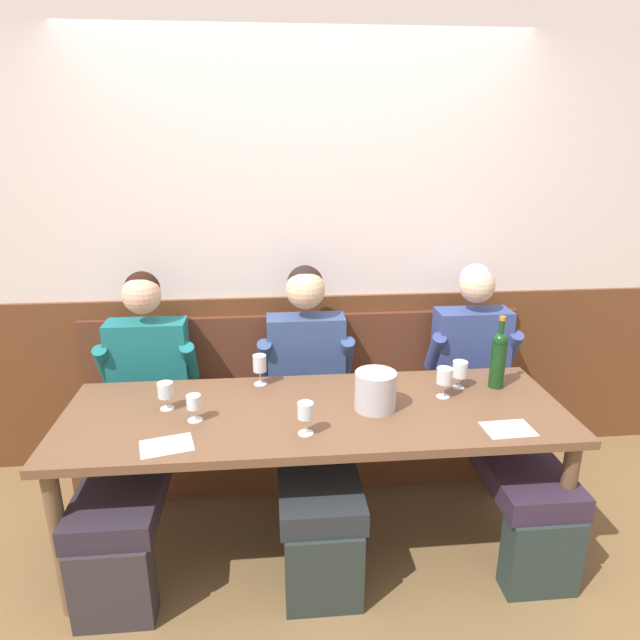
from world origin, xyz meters
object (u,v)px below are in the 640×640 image
person_left_seat (138,416)px  wine_glass_right_end (306,412)px  wine_glass_by_bottle (260,365)px  ice_bucket (375,391)px  person_right_seat (310,405)px  wine_glass_near_bucket (166,391)px  person_center_right_seat (491,400)px  wine_glass_center_front (444,377)px  dining_table (316,425)px  wall_bench (306,428)px  wine_glass_center_rear (194,404)px  wine_glass_mid_left (460,371)px  wine_bottle_clear_water (498,358)px

person_left_seat → wine_glass_right_end: person_left_seat is taller
wine_glass_by_bottle → ice_bucket: bearing=-30.6°
person_right_seat → wine_glass_near_bucket: (-0.68, -0.22, 0.22)m
person_center_right_seat → wine_glass_center_front: bearing=-147.6°
dining_table → person_left_seat: size_ratio=1.83×
dining_table → ice_bucket: (0.28, -0.01, 0.17)m
person_right_seat → person_center_right_seat: (0.97, -0.00, -0.01)m
person_center_right_seat → dining_table: bearing=-163.3°
wall_bench → person_left_seat: 1.01m
person_right_seat → wine_glass_center_rear: (-0.54, -0.35, 0.21)m
ice_bucket → wine_glass_mid_left: bearing=21.4°
ice_bucket → wine_glass_center_front: bearing=13.8°
person_center_right_seat → wine_glass_by_bottle: (-1.22, 0.01, 0.25)m
wine_bottle_clear_water → ice_bucket: bearing=-164.8°
person_left_seat → wine_glass_by_bottle: (0.62, 0.02, 0.25)m
wine_bottle_clear_water → wine_glass_center_front: size_ratio=2.47×
person_left_seat → wine_bottle_clear_water: 1.83m
wine_glass_by_bottle → wine_glass_center_front: 0.91m
wine_glass_by_bottle → wine_glass_right_end: bearing=-69.3°
person_left_seat → wine_glass_right_end: bearing=-31.6°
dining_table → wine_glass_center_rear: 0.57m
person_left_seat → wine_glass_right_end: (0.82, -0.50, 0.24)m
wine_glass_by_bottle → wine_glass_center_front: (0.88, -0.23, -0.00)m
wine_bottle_clear_water → wine_glass_center_rear: bearing=-171.6°
person_left_seat → wine_glass_near_bucket: size_ratio=9.57×
wine_bottle_clear_water → wine_glass_near_bucket: size_ratio=2.82×
wine_glass_center_front → wine_glass_by_bottle: bearing=165.5°
wall_bench → ice_bucket: (0.28, -0.67, 0.55)m
dining_table → person_center_right_seat: person_center_right_seat is taller
person_left_seat → ice_bucket: person_left_seat is taller
wine_glass_by_bottle → wine_glass_mid_left: (0.99, -0.13, -0.01)m
wine_glass_right_end → ice_bucket: bearing=31.1°
wine_glass_by_bottle → wine_glass_right_end: 0.55m
wine_glass_by_bottle → wine_glass_center_rear: bearing=-128.8°
person_left_seat → person_center_right_seat: bearing=0.1°
wine_glass_by_bottle → person_right_seat: bearing=-2.0°
wall_bench → wine_bottle_clear_water: size_ratio=7.02×
person_right_seat → wine_glass_near_bucket: bearing=-161.9°
dining_table → wine_glass_center_front: bearing=6.8°
wall_bench → wine_glass_center_front: wall_bench is taller
ice_bucket → wine_bottle_clear_water: 0.68m
person_center_right_seat → wine_glass_mid_left: bearing=-152.1°
dining_table → wine_glass_by_bottle: size_ratio=14.61×
dining_table → wall_bench: bearing=90.0°
dining_table → wine_glass_right_end: (-0.06, -0.21, 0.18)m
person_center_right_seat → wine_bottle_clear_water: person_center_right_seat is taller
ice_bucket → wine_bottle_clear_water: wine_bottle_clear_water is taller
wine_bottle_clear_water → wine_glass_center_front: wine_bottle_clear_water is taller
wine_bottle_clear_water → wine_glass_near_bucket: (-1.61, -0.09, -0.07)m
ice_bucket → wine_glass_right_end: (-0.34, -0.20, 0.01)m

